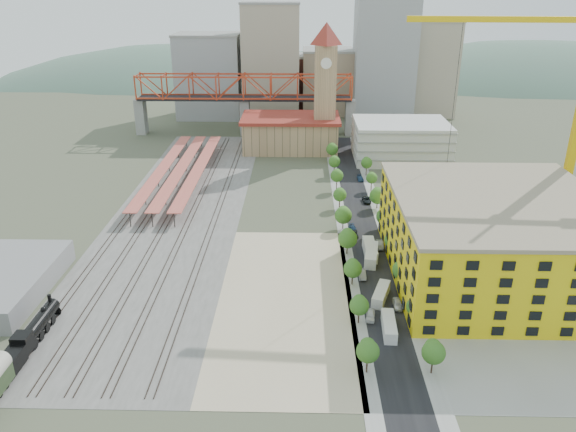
{
  "coord_description": "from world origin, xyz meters",
  "views": [
    {
      "loc": [
        -1.18,
        -133.21,
        61.95
      ],
      "look_at": [
        -3.94,
        -10.11,
        10.0
      ],
      "focal_mm": 35.0,
      "sensor_mm": 36.0,
      "label": 1
    }
  ],
  "objects_px": {
    "site_trailer_b": "(381,294)",
    "tower_crane": "(568,86)",
    "construction_building": "(495,238)",
    "site_trailer_c": "(371,255)",
    "locomotive": "(32,334)",
    "clock_tower": "(325,76)",
    "site_trailer_d": "(370,250)",
    "site_trailer_a": "(389,326)",
    "car_0": "(370,316)"
  },
  "relations": [
    {
      "from": "site_trailer_a",
      "to": "site_trailer_d",
      "type": "bearing_deg",
      "value": 92.97
    },
    {
      "from": "construction_building",
      "to": "locomotive",
      "type": "xyz_separation_m",
      "value": [
        -92.0,
        -28.24,
        -7.28
      ]
    },
    {
      "from": "clock_tower",
      "to": "site_trailer_c",
      "type": "height_order",
      "value": "clock_tower"
    },
    {
      "from": "construction_building",
      "to": "car_0",
      "type": "bearing_deg",
      "value": -147.5
    },
    {
      "from": "site_trailer_b",
      "to": "tower_crane",
      "type": "bearing_deg",
      "value": 54.97
    },
    {
      "from": "site_trailer_a",
      "to": "car_0",
      "type": "relative_size",
      "value": 2.03
    },
    {
      "from": "clock_tower",
      "to": "locomotive",
      "type": "xyz_separation_m",
      "value": [
        -58.0,
        -128.23,
        -26.57
      ]
    },
    {
      "from": "site_trailer_b",
      "to": "site_trailer_d",
      "type": "distance_m",
      "value": 20.69
    },
    {
      "from": "construction_building",
      "to": "site_trailer_a",
      "type": "distance_m",
      "value": 35.54
    },
    {
      "from": "locomotive",
      "to": "site_trailer_a",
      "type": "relative_size",
      "value": 2.54
    },
    {
      "from": "clock_tower",
      "to": "locomotive",
      "type": "distance_m",
      "value": 143.22
    },
    {
      "from": "site_trailer_b",
      "to": "site_trailer_c",
      "type": "distance_m",
      "value": 17.71
    },
    {
      "from": "site_trailer_c",
      "to": "construction_building",
      "type": "bearing_deg",
      "value": -4.61
    },
    {
      "from": "clock_tower",
      "to": "site_trailer_b",
      "type": "height_order",
      "value": "clock_tower"
    },
    {
      "from": "construction_building",
      "to": "site_trailer_d",
      "type": "xyz_separation_m",
      "value": [
        -26.0,
        9.64,
        -8.0
      ]
    },
    {
      "from": "tower_crane",
      "to": "site_trailer_a",
      "type": "height_order",
      "value": "tower_crane"
    },
    {
      "from": "car_0",
      "to": "site_trailer_b",
      "type": "bearing_deg",
      "value": 77.07
    },
    {
      "from": "site_trailer_d",
      "to": "car_0",
      "type": "height_order",
      "value": "site_trailer_d"
    },
    {
      "from": "construction_building",
      "to": "clock_tower",
      "type": "bearing_deg",
      "value": 108.78
    },
    {
      "from": "clock_tower",
      "to": "site_trailer_d",
      "type": "bearing_deg",
      "value": -84.94
    },
    {
      "from": "site_trailer_a",
      "to": "site_trailer_c",
      "type": "xyz_separation_m",
      "value": [
        0.0,
        29.46,
        0.18
      ]
    },
    {
      "from": "tower_crane",
      "to": "car_0",
      "type": "height_order",
      "value": "tower_crane"
    },
    {
      "from": "site_trailer_a",
      "to": "clock_tower",
      "type": "bearing_deg",
      "value": 96.69
    },
    {
      "from": "tower_crane",
      "to": "car_0",
      "type": "bearing_deg",
      "value": -139.71
    },
    {
      "from": "construction_building",
      "to": "site_trailer_d",
      "type": "bearing_deg",
      "value": 159.66
    },
    {
      "from": "locomotive",
      "to": "tower_crane",
      "type": "distance_m",
      "value": 129.41
    },
    {
      "from": "site_trailer_b",
      "to": "site_trailer_c",
      "type": "relative_size",
      "value": 0.86
    },
    {
      "from": "site_trailer_d",
      "to": "locomotive",
      "type": "bearing_deg",
      "value": -150.16
    },
    {
      "from": "clock_tower",
      "to": "tower_crane",
      "type": "xyz_separation_m",
      "value": [
        54.76,
        -76.29,
        9.96
      ]
    },
    {
      "from": "tower_crane",
      "to": "site_trailer_b",
      "type": "height_order",
      "value": "tower_crane"
    },
    {
      "from": "site_trailer_c",
      "to": "site_trailer_d",
      "type": "bearing_deg",
      "value": 99.75
    },
    {
      "from": "construction_building",
      "to": "tower_crane",
      "type": "height_order",
      "value": "tower_crane"
    },
    {
      "from": "construction_building",
      "to": "site_trailer_c",
      "type": "bearing_deg",
      "value": 165.64
    },
    {
      "from": "construction_building",
      "to": "site_trailer_c",
      "type": "distance_m",
      "value": 28.0
    },
    {
      "from": "construction_building",
      "to": "site_trailer_b",
      "type": "bearing_deg",
      "value": -156.98
    },
    {
      "from": "clock_tower",
      "to": "site_trailer_c",
      "type": "bearing_deg",
      "value": -85.1
    },
    {
      "from": "clock_tower",
      "to": "site_trailer_a",
      "type": "xyz_separation_m",
      "value": [
        8.0,
        -122.8,
        -27.47
      ]
    },
    {
      "from": "tower_crane",
      "to": "site_trailer_b",
      "type": "bearing_deg",
      "value": -143.38
    },
    {
      "from": "site_trailer_b",
      "to": "locomotive",
      "type": "bearing_deg",
      "value": -147.06
    },
    {
      "from": "locomotive",
      "to": "site_trailer_d",
      "type": "xyz_separation_m",
      "value": [
        66.0,
        37.88,
        -0.72
      ]
    },
    {
      "from": "site_trailer_c",
      "to": "site_trailer_d",
      "type": "xyz_separation_m",
      "value": [
        0.0,
        2.99,
        -0.0
      ]
    },
    {
      "from": "site_trailer_a",
      "to": "tower_crane",
      "type": "bearing_deg",
      "value": 47.82
    },
    {
      "from": "construction_building",
      "to": "site_trailer_a",
      "type": "bearing_deg",
      "value": -138.74
    },
    {
      "from": "construction_building",
      "to": "site_trailer_a",
      "type": "height_order",
      "value": "construction_building"
    },
    {
      "from": "site_trailer_a",
      "to": "site_trailer_c",
      "type": "bearing_deg",
      "value": 92.97
    },
    {
      "from": "tower_crane",
      "to": "site_trailer_c",
      "type": "height_order",
      "value": "tower_crane"
    },
    {
      "from": "locomotive",
      "to": "site_trailer_c",
      "type": "height_order",
      "value": "locomotive"
    },
    {
      "from": "tower_crane",
      "to": "site_trailer_d",
      "type": "relative_size",
      "value": 6.08
    },
    {
      "from": "site_trailer_d",
      "to": "car_0",
      "type": "distance_m",
      "value": 28.28
    },
    {
      "from": "site_trailer_a",
      "to": "construction_building",
      "type": "bearing_deg",
      "value": 44.23
    }
  ]
}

